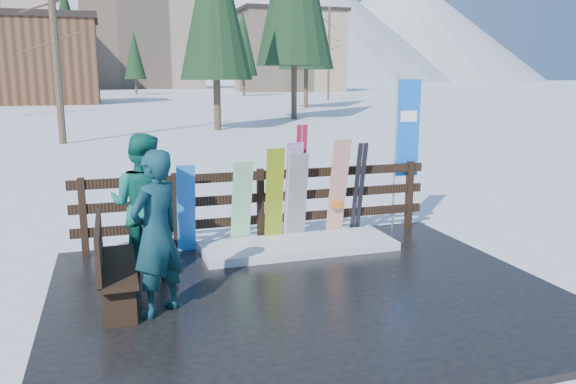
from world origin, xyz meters
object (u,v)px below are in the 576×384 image
object	(u,v)px
person_front	(156,233)
snowboard_2	(274,197)
snowboard_3	(293,193)
rental_flag	(405,134)
snowboard_5	(338,189)
person_back	(143,205)
snowboard_1	(242,204)
snowboard_4	(297,198)
snowboard_0	(186,209)
bench	(110,262)

from	to	relation	value
person_front	snowboard_2	bearing A→B (deg)	-171.48
snowboard_3	rental_flag	size ratio (longest dim) A/B	0.61
snowboard_5	person_front	size ratio (longest dim) A/B	0.91
person_front	snowboard_5	bearing A→B (deg)	176.28
person_front	person_back	xyz separation A→B (m)	(-0.06, 1.36, 0.02)
snowboard_5	person_back	size ratio (longest dim) A/B	0.89
snowboard_5	person_front	bearing A→B (deg)	-144.71
snowboard_5	person_front	world-z (taller)	person_front
rental_flag	snowboard_2	bearing A→B (deg)	-173.41
snowboard_1	person_front	bearing A→B (deg)	-123.87
snowboard_1	rental_flag	world-z (taller)	rental_flag
snowboard_3	snowboard_5	world-z (taller)	snowboard_5
snowboard_4	rental_flag	xyz separation A→B (m)	(1.97, 0.27, 0.90)
snowboard_5	rental_flag	world-z (taller)	rental_flag
snowboard_1	snowboard_4	xyz separation A→B (m)	(0.88, 0.00, 0.04)
snowboard_0	snowboard_4	world-z (taller)	snowboard_4
snowboard_0	snowboard_3	world-z (taller)	snowboard_3
snowboard_2	snowboard_5	world-z (taller)	snowboard_5
snowboard_0	snowboard_5	world-z (taller)	snowboard_5
person_front	snowboard_1	bearing A→B (deg)	-162.88
snowboard_0	rental_flag	xyz separation A→B (m)	(3.68, 0.27, 0.95)
snowboard_3	person_front	world-z (taller)	person_front
bench	snowboard_3	bearing A→B (deg)	32.48
bench	snowboard_5	world-z (taller)	snowboard_5
snowboard_4	snowboard_5	size ratio (longest dim) A/B	0.87
rental_flag	snowboard_5	bearing A→B (deg)	-168.23
rental_flag	person_front	world-z (taller)	rental_flag
snowboard_2	person_back	world-z (taller)	person_back
person_back	snowboard_4	bearing A→B (deg)	-136.86
snowboard_0	person_front	world-z (taller)	person_front
snowboard_0	snowboard_3	xyz separation A→B (m)	(1.63, -0.00, 0.13)
snowboard_3	person_back	xyz separation A→B (m)	(-2.27, -0.73, 0.13)
snowboard_4	snowboard_1	bearing A→B (deg)	180.00
bench	person_front	world-z (taller)	person_front
bench	snowboard_4	bearing A→B (deg)	31.84
snowboard_4	rental_flag	distance (m)	2.18
bench	snowboard_1	distance (m)	2.57
snowboard_0	person_back	xyz separation A→B (m)	(-0.64, -0.73, 0.27)
bench	snowboard_1	world-z (taller)	snowboard_1
snowboard_1	snowboard_5	size ratio (longest dim) A/B	0.85
snowboard_1	snowboard_5	world-z (taller)	snowboard_5
bench	snowboard_3	xyz separation A→B (m)	(2.71, 1.72, 0.28)
bench	snowboard_4	distance (m)	3.27
snowboard_1	person_back	xyz separation A→B (m)	(-1.46, -0.73, 0.25)
rental_flag	bench	bearing A→B (deg)	-157.23
bench	rental_flag	bearing A→B (deg)	22.77
snowboard_0	snowboard_4	xyz separation A→B (m)	(1.70, -0.00, 0.05)
rental_flag	person_front	size ratio (longest dim) A/B	1.44
snowboard_0	snowboard_1	bearing A→B (deg)	-0.00
snowboard_2	snowboard_4	size ratio (longest dim) A/B	1.06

